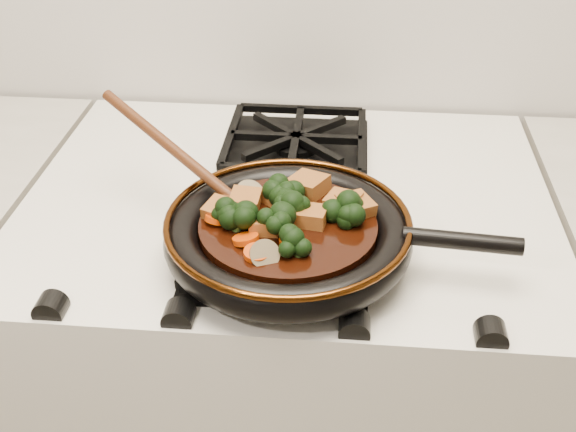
{
  "coord_description": "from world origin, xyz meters",
  "views": [
    {
      "loc": [
        0.08,
        0.8,
        1.45
      ],
      "look_at": [
        0.01,
        1.53,
        0.97
      ],
      "focal_mm": 45.0,
      "sensor_mm": 36.0,
      "label": 1
    }
  ],
  "objects": [
    {
      "name": "tofu_cube_5",
      "position": [
        0.1,
        1.56,
        0.97
      ],
      "size": [
        0.06,
        0.06,
        0.03
      ],
      "primitive_type": "cube",
      "rotation": [
        0.06,
        0.05,
        0.56
      ],
      "color": "brown",
      "rests_on": "braising_sauce"
    },
    {
      "name": "broccoli_floret_1",
      "position": [
        0.0,
        1.58,
        0.97
      ],
      "size": [
        0.09,
        0.09,
        0.07
      ],
      "primitive_type": null,
      "rotation": [
        -0.03,
        -0.24,
        0.93
      ],
      "color": "black",
      "rests_on": "braising_sauce"
    },
    {
      "name": "carrot_coin_1",
      "position": [
        -0.03,
        1.49,
        0.96
      ],
      "size": [
        0.03,
        0.03,
        0.02
      ],
      "primitive_type": "cylinder",
      "rotation": [
        -0.22,
        -0.19,
        0.0
      ],
      "color": "#C53905",
      "rests_on": "braising_sauce"
    },
    {
      "name": "braising_sauce",
      "position": [
        0.01,
        1.53,
        0.95
      ],
      "size": [
        0.22,
        0.22,
        0.02
      ],
      "primitive_type": "cylinder",
      "color": "black",
      "rests_on": "skillet"
    },
    {
      "name": "carrot_coin_3",
      "position": [
        -0.05,
        1.55,
        0.96
      ],
      "size": [
        0.03,
        0.03,
        0.01
      ],
      "primitive_type": "cylinder",
      "rotation": [
        0.17,
        0.03,
        0.0
      ],
      "color": "#C53905",
      "rests_on": "braising_sauce"
    },
    {
      "name": "tofu_cube_2",
      "position": [
        0.04,
        1.54,
        0.97
      ],
      "size": [
        0.04,
        0.04,
        0.02
      ],
      "primitive_type": "cube",
      "rotation": [
        0.07,
        0.03,
        2.98
      ],
      "color": "brown",
      "rests_on": "braising_sauce"
    },
    {
      "name": "carrot_coin_2",
      "position": [
        -0.07,
        1.52,
        0.96
      ],
      "size": [
        0.03,
        0.03,
        0.02
      ],
      "primitive_type": "cylinder",
      "rotation": [
        -0.32,
        0.22,
        0.0
      ],
      "color": "#C53905",
      "rests_on": "braising_sauce"
    },
    {
      "name": "stove",
      "position": [
        0.0,
        1.69,
        0.45
      ],
      "size": [
        0.76,
        0.6,
        0.9
      ],
      "primitive_type": "cube",
      "color": "silver",
      "rests_on": "ground"
    },
    {
      "name": "tofu_cube_0",
      "position": [
        -0.0,
        1.58,
        0.97
      ],
      "size": [
        0.05,
        0.05,
        0.02
      ],
      "primitive_type": "cube",
      "rotation": [
        -0.0,
        0.06,
        0.88
      ],
      "color": "brown",
      "rests_on": "braising_sauce"
    },
    {
      "name": "broccoli_floret_5",
      "position": [
        0.02,
        1.55,
        0.97
      ],
      "size": [
        0.07,
        0.06,
        0.06
      ],
      "primitive_type": null,
      "rotation": [
        0.19,
        0.06,
        1.62
      ],
      "color": "black",
      "rests_on": "braising_sauce"
    },
    {
      "name": "carrot_coin_5",
      "position": [
        -0.01,
        1.46,
        0.96
      ],
      "size": [
        0.03,
        0.03,
        0.01
      ],
      "primitive_type": "cylinder",
      "rotation": [
        0.11,
        0.05,
        0.0
      ],
      "color": "#C53905",
      "rests_on": "braising_sauce"
    },
    {
      "name": "tofu_cube_3",
      "position": [
        0.03,
        1.61,
        0.97
      ],
      "size": [
        0.06,
        0.06,
        0.03
      ],
      "primitive_type": "cube",
      "rotation": [
        -0.1,
        -0.0,
        1.03
      ],
      "color": "brown",
      "rests_on": "braising_sauce"
    },
    {
      "name": "mushroom_slice_1",
      "position": [
        -0.04,
        1.59,
        0.97
      ],
      "size": [
        0.05,
        0.05,
        0.02
      ],
      "primitive_type": "cylinder",
      "rotation": [
        0.52,
        0.0,
        0.62
      ],
      "color": "brown",
      "rests_on": "braising_sauce"
    },
    {
      "name": "carrot_coin_4",
      "position": [
        0.01,
        1.61,
        0.96
      ],
      "size": [
        0.03,
        0.03,
        0.02
      ],
      "primitive_type": "cylinder",
      "rotation": [
        -0.24,
        0.33,
        0.0
      ],
      "color": "#C53905",
      "rests_on": "braising_sauce"
    },
    {
      "name": "mushroom_slice_0",
      "position": [
        -0.01,
        1.46,
        0.97
      ],
      "size": [
        0.04,
        0.04,
        0.03
      ],
      "primitive_type": "cylinder",
      "rotation": [
        0.8,
        0.0,
        0.41
      ],
      "color": "brown",
      "rests_on": "braising_sauce"
    },
    {
      "name": "broccoli_floret_3",
      "position": [
        0.08,
        1.55,
        0.97
      ],
      "size": [
        0.08,
        0.09,
        0.06
      ],
      "primitive_type": null,
      "rotation": [
        0.08,
        -0.15,
        0.54
      ],
      "color": "black",
      "rests_on": "braising_sauce"
    },
    {
      "name": "broccoli_floret_4",
      "position": [
        0.09,
        1.54,
        0.97
      ],
      "size": [
        0.08,
        0.08,
        0.06
      ],
      "primitive_type": null,
      "rotation": [
        -0.06,
        -0.16,
        1.17
      ],
      "color": "black",
      "rests_on": "braising_sauce"
    },
    {
      "name": "carrot_coin_0",
      "position": [
        0.02,
        1.49,
        0.96
      ],
      "size": [
        0.03,
        0.03,
        0.01
      ],
      "primitive_type": "cylinder",
      "rotation": [
        -0.14,
        -0.14,
        0.0
      ],
      "color": "#C53905",
      "rests_on": "braising_sauce"
    },
    {
      "name": "broccoli_floret_7",
      "position": [
        0.02,
        1.55,
        0.97
      ],
      "size": [
        0.08,
        0.08,
        0.07
      ],
      "primitive_type": null,
      "rotation": [
        0.1,
        0.04,
        1.2
      ],
      "color": "black",
      "rests_on": "braising_sauce"
    },
    {
      "name": "mushroom_slice_2",
      "position": [
        -0.06,
        1.55,
        0.97
      ],
      "size": [
        0.05,
        0.05,
        0.03
      ],
      "primitive_type": "cylinder",
      "rotation": [
        0.54,
        0.0,
        2.63
      ],
      "color": "brown",
      "rests_on": "braising_sauce"
    },
    {
      "name": "broccoli_floret_2",
      "position": [
        0.03,
        1.47,
        0.97
      ],
      "size": [
        0.06,
        0.07,
        0.06
      ],
      "primitive_type": null,
      "rotation": [
        0.16,
        0.02,
        3.07
      ],
      "color": "black",
      "rests_on": "braising_sauce"
    },
    {
      "name": "broccoli_floret_8",
      "position": [
        -0.05,
        1.51,
        0.97
      ],
      "size": [
        0.07,
        0.08,
        0.06
      ],
      "primitive_type": null,
      "rotation": [
        -0.14,
        0.12,
        0.19
      ],
      "color": "black",
      "rests_on": "braising_sauce"
    },
    {
      "name": "broccoli_floret_6",
      "position": [
        -0.0,
        1.51,
        0.97
      ],
      "size": [
        0.09,
        0.08,
        0.07
      ],
      "primitive_type": null,
      "rotation": [
        -0.12,
        0.2,
        2.78
      ],
      "color": "black",
      "rests_on": "braising_sauce"
    },
    {
      "name": "burner_grate_front",
      "position": [
        0.0,
        1.55,
        0.91
      ],
      "size": [
        0.23,
        0.23,
        0.03
      ],
      "primitive_type": null,
      "color": "black",
      "rests_on": "stove"
    },
    {
      "name": "burner_grate_back",
      "position": [
        0.0,
        1.83,
        0.91
      ],
      "size": [
        0.23,
        0.23,
        0.03
      ],
      "primitive_type": null,
      "color": "black",
      "rests_on": "stove"
    },
    {
      "name": "tofu_cube_6",
      "position": [
        -0.07,
        1.54,
        0.97
      ],
      "size": [
        0.04,
        0.05,
        0.02
      ],
      "primitive_type": "cube",
      "rotation": [
        0.03,
        -0.11,
        1.2
      ],
      "color": "brown",
      "rests_on": "braising_sauce"
    },
    {
      "name": "tofu_cube_4",
      "position": [
        -0.01,
        1.51,
        0.97
      ],
      "size": [
        0.04,
        0.03,
        0.02
      ],
      "primitive_type": "cube",
      "rotation": [
        0.11,
        0.04,
        3.13
      ],
      "color": "brown",
      "rests_on": "braising_sauce"
    },
    {
      "name": "skillet",
      "position": [
        0.02,
        1.53,
        0.94
      ],
      "size": [
        0.43,
        0.31,
        0.05
      ],
      "rotation": [
        0.0,
        0.0,
        -0.08
      ],
      "color": "black",
      "rests_on": "burner_grate_front"
    },
    {
      "name": "wooden_spoon",
      "position": [
        -0.12,
        1.61,
        0.99
      ],
      "size": [
        0.15,
        0.12,
        0.26
      ],
      "rotation": [
        0.0,
        0.0,
        2.52
      ],
      "color": "#47220F",
      "rests_on": "braising_sauce"
    },
    {
      "name": "tofu_cube_1",
      "position": [
        -0.04,
        1.56,
        0.97
      ],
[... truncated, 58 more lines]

